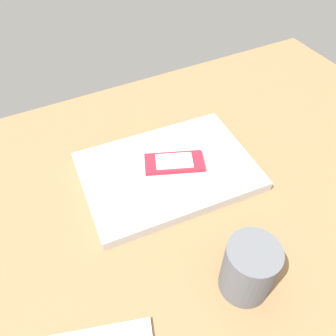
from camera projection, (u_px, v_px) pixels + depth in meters
desk_surface at (192, 195)px, 67.53cm from camera, size 120.00×80.00×3.00cm
laptop_closed at (168, 171)px, 68.45cm from camera, size 35.01×25.35×2.12cm
cell_phone_on_laptop at (174, 162)px, 67.96cm from camera, size 12.90×9.29×1.03cm
pen_cup at (249, 269)px, 49.77cm from camera, size 7.81×7.81×10.35cm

